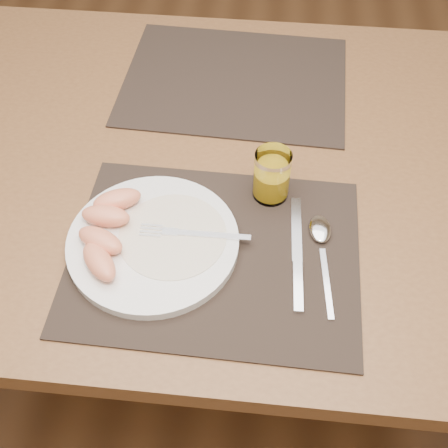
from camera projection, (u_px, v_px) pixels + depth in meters
ground at (220, 344)px, 1.60m from camera, size 5.00×5.00×0.00m
table at (218, 187)px, 1.08m from camera, size 1.40×0.90×0.75m
placemat_near at (215, 254)px, 0.88m from camera, size 0.46×0.36×0.00m
placemat_far at (235, 80)px, 1.15m from camera, size 0.46×0.37×0.00m
plate at (153, 242)px, 0.88m from camera, size 0.27×0.27×0.02m
plate_dressing at (173, 235)px, 0.88m from camera, size 0.17×0.17×0.00m
fork at (185, 233)px, 0.88m from camera, size 0.17×0.02×0.00m
knife at (297, 261)px, 0.86m from camera, size 0.02×0.22×0.01m
spoon at (321, 237)px, 0.89m from camera, size 0.04×0.19×0.01m
juice_glass at (272, 177)px, 0.92m from camera, size 0.06×0.06×0.09m
grapefruit_wedges at (106, 229)px, 0.87m from camera, size 0.09×0.20×0.03m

